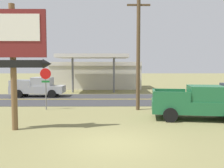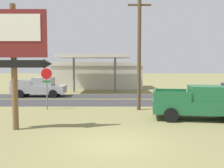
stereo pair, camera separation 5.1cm
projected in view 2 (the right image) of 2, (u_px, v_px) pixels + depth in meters
name	position (u px, v px, depth m)	size (l,w,h in m)	color
ground_plane	(113.00, 144.00, 9.82)	(180.00, 180.00, 0.00)	olive
road_asphalt	(112.00, 99.00, 22.78)	(140.00, 8.00, 0.02)	#333335
road_centre_line	(112.00, 99.00, 22.78)	(126.00, 0.20, 0.01)	gold
motel_sign	(13.00, 45.00, 11.56)	(3.52, 0.54, 6.02)	brown
stop_sign	(46.00, 81.00, 17.35)	(0.80, 0.08, 2.95)	slate
utility_pole	(138.00, 45.00, 17.07)	(1.78, 0.26, 8.57)	brown
gas_station	(96.00, 74.00, 34.22)	(12.00, 11.50, 4.40)	beige
pickup_green_parked_on_lawn	(198.00, 103.00, 14.24)	(5.43, 2.80, 1.96)	#1E6038
pickup_silver_on_road	(39.00, 87.00, 24.68)	(5.20, 2.24, 1.96)	#A8AAAF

